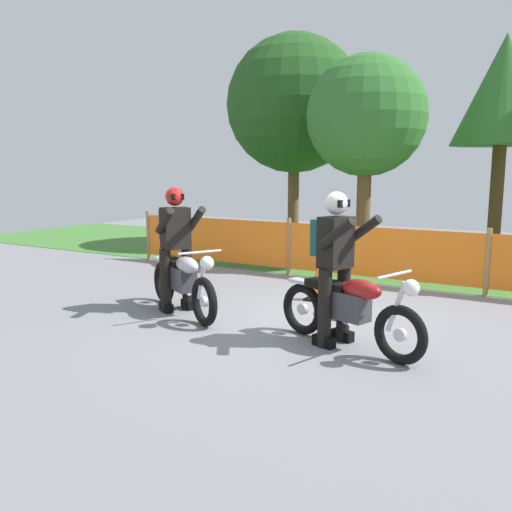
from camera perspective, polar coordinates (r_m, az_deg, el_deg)
ground at (r=6.91m, az=6.51°, el=-7.03°), size 24.00×24.00×0.02m
grass_verge at (r=11.63m, az=16.66°, el=-0.64°), size 24.00×5.05×0.01m
barrier_fence at (r=9.13m, az=13.05°, el=0.32°), size 10.22×0.08×1.05m
tree_leftmost at (r=13.60m, az=4.15°, el=15.90°), size 3.34×3.34×5.19m
tree_near_left at (r=10.98m, az=11.76°, el=14.40°), size 2.36×2.36×4.15m
tree_near_right at (r=12.77m, az=25.06°, el=15.68°), size 2.07×2.07×4.73m
motorcycle_lead at (r=7.17m, az=-7.88°, el=-2.67°), size 1.77×1.06×0.93m
motorcycle_trailing at (r=5.83m, az=9.93°, el=-5.57°), size 1.87×0.80×0.91m
rider_lead at (r=7.28m, az=-8.64°, el=1.50°), size 0.79×0.71×1.69m
rider_trailing at (r=5.85m, az=8.44°, el=-0.37°), size 0.77×0.66×1.69m
traffic_cone at (r=7.94m, az=6.62°, el=-2.88°), size 0.32×0.32×0.53m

